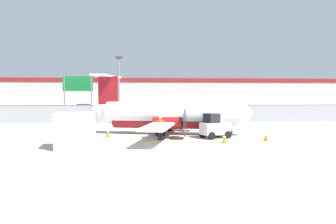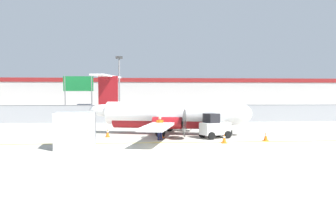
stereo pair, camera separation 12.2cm
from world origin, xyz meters
TOP-DOWN VIEW (x-y plane):
  - ground_plane at (0.00, 2.00)m, footprint 140.00×140.00m
  - perimeter_fence at (0.00, 18.00)m, footprint 98.00×0.10m
  - parking_lot_strip at (0.00, 29.50)m, footprint 98.00×17.00m
  - background_building at (0.00, 47.99)m, footprint 91.00×8.10m
  - commuter_airplane at (0.25, 6.57)m, footprint 13.61×15.93m
  - baggage_tug at (3.27, 4.03)m, footprint 2.58×2.11m
  - ground_crew_worker at (-0.89, 3.29)m, footprint 0.55×0.42m
  - cargo_container at (-6.25, 0.13)m, footprint 2.62×2.27m
  - traffic_cone_near_left at (6.59, 2.30)m, footprint 0.36×0.36m
  - traffic_cone_near_right at (3.39, 1.48)m, footprint 0.36×0.36m
  - traffic_cone_far_left at (-0.68, 4.49)m, footprint 0.36×0.36m
  - traffic_cone_far_right at (-4.86, 5.26)m, footprint 0.36×0.36m
  - parked_car_0 at (-12.15, 35.79)m, footprint 4.32×2.26m
  - parked_car_1 at (-4.93, 30.26)m, footprint 4.28×2.18m
  - parked_car_2 at (3.73, 25.04)m, footprint 4.25×2.10m
  - parked_car_3 at (12.05, 25.89)m, footprint 4.30×2.21m
  - apron_light_pole at (-4.60, 14.37)m, footprint 0.70×0.30m
  - highway_sign at (-9.97, 20.29)m, footprint 3.60×0.14m

SIDE VIEW (x-z plane):
  - ground_plane at x=0.00m, z-range 0.00..0.01m
  - parking_lot_strip at x=0.00m, z-range 0.00..0.12m
  - traffic_cone_near_left at x=6.59m, z-range -0.01..0.63m
  - traffic_cone_near_right at x=3.39m, z-range -0.01..0.63m
  - traffic_cone_far_left at x=-0.68m, z-range -0.01..0.63m
  - traffic_cone_far_right at x=-4.86m, z-range -0.01..0.63m
  - baggage_tug at x=3.27m, z-range -0.08..1.80m
  - parked_car_0 at x=-12.15m, z-range 0.10..1.68m
  - parked_car_1 at x=-4.93m, z-range 0.10..1.68m
  - parked_car_2 at x=3.73m, z-range 0.10..1.68m
  - parked_car_3 at x=12.05m, z-range 0.10..1.68m
  - ground_crew_worker at x=-0.89m, z-range 0.10..1.80m
  - cargo_container at x=-6.25m, z-range 0.00..2.20m
  - perimeter_fence at x=0.00m, z-range 0.07..2.17m
  - commuter_airplane at x=0.25m, z-range -0.86..4.06m
  - background_building at x=0.00m, z-range 0.01..6.51m
  - highway_sign at x=-9.97m, z-range 1.39..6.89m
  - apron_light_pole at x=-4.60m, z-range 0.67..7.94m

